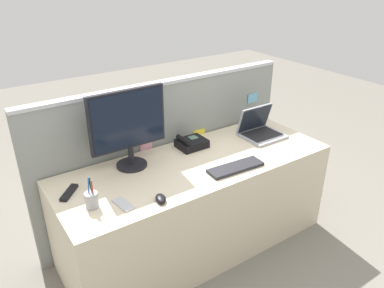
{
  "coord_description": "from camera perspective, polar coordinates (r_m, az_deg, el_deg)",
  "views": [
    {
      "loc": [
        -1.3,
        -1.88,
        1.97
      ],
      "look_at": [
        0.0,
        0.05,
        0.83
      ],
      "focal_mm": 35.42,
      "sensor_mm": 36.0,
      "label": 1
    }
  ],
  "objects": [
    {
      "name": "ground_plane",
      "position": [
        3.02,
        0.55,
        -14.66
      ],
      "size": [
        10.0,
        10.0,
        0.0
      ],
      "primitive_type": "plane",
      "color": "slate"
    },
    {
      "name": "computer_mouse_right_hand",
      "position": [
        2.21,
        -4.74,
        -8.19
      ],
      "size": [
        0.09,
        0.11,
        0.03
      ],
      "primitive_type": "ellipsoid",
      "rotation": [
        0.0,
        0.0,
        -0.31
      ],
      "color": "black",
      "rests_on": "desk"
    },
    {
      "name": "laptop",
      "position": [
        3.03,
        10.11,
        2.25
      ],
      "size": [
        0.31,
        0.27,
        0.23
      ],
      "color": "#9EA0A8",
      "rests_on": "desk"
    },
    {
      "name": "keyboard_main",
      "position": [
        2.54,
        6.59,
        -3.53
      ],
      "size": [
        0.4,
        0.15,
        0.02
      ],
      "primitive_type": "cube",
      "rotation": [
        0.0,
        0.0,
        -0.06
      ],
      "color": "#232328",
      "rests_on": "desk"
    },
    {
      "name": "desktop_monitor",
      "position": [
        2.47,
        -9.61,
        2.97
      ],
      "size": [
        0.52,
        0.21,
        0.53
      ],
      "color": "black",
      "rests_on": "desk"
    },
    {
      "name": "cell_phone_silver_slab",
      "position": [
        2.21,
        -10.28,
        -8.92
      ],
      "size": [
        0.09,
        0.16,
        0.01
      ],
      "primitive_type": "cube",
      "rotation": [
        0.0,
        0.0,
        0.14
      ],
      "color": "#B7BAC1",
      "rests_on": "desk"
    },
    {
      "name": "cubicle_divider",
      "position": [
        2.96,
        -3.81,
        -1.55
      ],
      "size": [
        2.11,
        0.08,
        1.19
      ],
      "color": "gray",
      "rests_on": "ground_plane"
    },
    {
      "name": "desk_phone",
      "position": [
        2.8,
        -0.14,
        0.15
      ],
      "size": [
        0.21,
        0.17,
        0.1
      ],
      "color": "black",
      "rests_on": "desk"
    },
    {
      "name": "tv_remote",
      "position": [
        2.38,
        -18.02,
        -6.96
      ],
      "size": [
        0.15,
        0.16,
        0.02
      ],
      "primitive_type": "cube",
      "rotation": [
        0.0,
        0.0,
        -0.73
      ],
      "color": "black",
      "rests_on": "desk"
    },
    {
      "name": "pen_cup",
      "position": [
        2.21,
        -14.88,
        -8.1
      ],
      "size": [
        0.07,
        0.07,
        0.19
      ],
      "color": "#99999E",
      "rests_on": "desk"
    },
    {
      "name": "desk",
      "position": [
        2.8,
        0.58,
        -9.15
      ],
      "size": [
        1.95,
        0.72,
        0.71
      ],
      "primitive_type": "cube",
      "color": "beige",
      "rests_on": "ground_plane"
    }
  ]
}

